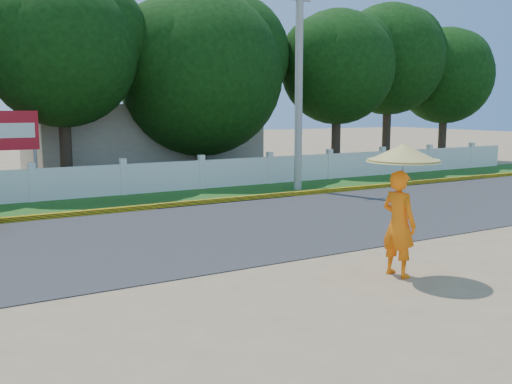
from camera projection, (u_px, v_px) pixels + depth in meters
ground at (311, 276)px, 10.40m from camera, size 120.00×120.00×0.00m
road at (206, 230)px, 14.24m from camera, size 60.00×7.00×0.02m
grass_verge at (137, 201)px, 18.73m from camera, size 60.00×3.50×0.03m
curb at (156, 207)px, 17.27m from camera, size 40.00×0.18×0.16m
fence at (123, 180)px, 19.89m from camera, size 40.00×0.10×1.10m
building_near at (141, 138)px, 27.04m from camera, size 10.00×6.00×3.20m
utility_pole at (299, 86)px, 20.71m from camera, size 0.28×0.28×7.66m
monk_with_parasol at (401, 191)px, 10.22m from camera, size 1.33×1.33×2.41m
tree_row at (159, 60)px, 23.26m from camera, size 37.87×8.21×9.24m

